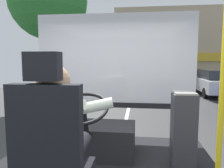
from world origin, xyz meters
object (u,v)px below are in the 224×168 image
(bus_driver, at_px, (58,130))
(fare_box, at_px, (183,130))
(parked_car_white, at_px, (216,82))
(parked_car_red, at_px, (178,72))
(driver_seat, at_px, (52,160))
(handrail_pole, at_px, (223,72))
(steering_console, at_px, (92,138))
(parked_car_green, at_px, (187,75))

(bus_driver, xyz_separation_m, fare_box, (1.10, 0.97, -0.27))
(parked_car_white, distance_m, parked_car_red, 11.62)
(driver_seat, distance_m, bus_driver, 0.21)
(handrail_pole, distance_m, fare_box, 1.01)
(bus_driver, bearing_deg, steering_console, 90.00)
(parked_car_green, xyz_separation_m, parked_car_red, (0.18, 5.59, -0.01))
(parked_car_green, bearing_deg, steering_console, -106.16)
(handrail_pole, height_order, parked_car_white, handrail_pole)
(driver_seat, xyz_separation_m, parked_car_white, (4.69, 10.78, -0.47))
(driver_seat, xyz_separation_m, steering_console, (0.00, 1.26, -0.30))
(bus_driver, distance_m, parked_car_white, 11.66)
(handrail_pole, height_order, fare_box, handrail_pole)
(fare_box, relative_size, parked_car_green, 0.21)
(handrail_pole, distance_m, parked_car_red, 22.31)
(handrail_pole, xyz_separation_m, fare_box, (-0.14, 0.71, -0.70))
(driver_seat, relative_size, parked_car_white, 0.33)
(steering_console, xyz_separation_m, handrail_pole, (1.24, -0.87, 0.91))
(driver_seat, relative_size, bus_driver, 1.62)
(driver_seat, relative_size, handrail_pole, 0.56)
(driver_seat, bearing_deg, bus_driver, 90.00)
(fare_box, bearing_deg, parked_car_red, 80.44)
(bus_driver, bearing_deg, driver_seat, -90.00)
(driver_seat, relative_size, parked_car_green, 0.31)
(fare_box, height_order, parked_car_white, fare_box)
(handrail_pole, xyz_separation_m, parked_car_green, (3.26, 16.43, -1.13))
(fare_box, xyz_separation_m, parked_car_white, (3.59, 9.69, -0.38))
(bus_driver, height_order, handrail_pole, handrail_pole)
(steering_console, bearing_deg, parked_car_green, 73.84)
(parked_car_red, bearing_deg, steering_console, -102.51)
(parked_car_white, bearing_deg, handrail_pole, -108.36)
(bus_driver, bearing_deg, parked_car_green, 74.89)
(steering_console, xyz_separation_m, parked_car_red, (4.69, 21.14, -0.23))
(bus_driver, xyz_separation_m, parked_car_white, (4.69, 10.66, -0.65))
(driver_seat, bearing_deg, fare_box, 44.74)
(handrail_pole, distance_m, parked_car_white, 11.00)
(bus_driver, height_order, parked_car_white, bus_driver)
(handrail_pole, relative_size, parked_car_red, 0.53)
(parked_car_green, height_order, parked_car_red, parked_car_green)
(fare_box, height_order, parked_car_green, fare_box)
(driver_seat, bearing_deg, handrail_pole, 17.35)
(parked_car_white, bearing_deg, fare_box, -110.33)
(parked_car_white, bearing_deg, driver_seat, -113.52)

